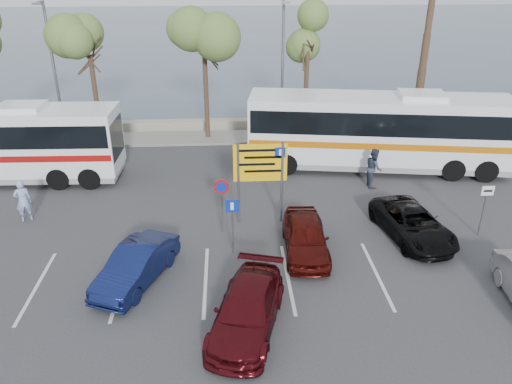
{
  "coord_description": "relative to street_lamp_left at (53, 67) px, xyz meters",
  "views": [
    {
      "loc": [
        -0.31,
        -15.53,
        10.3
      ],
      "look_at": [
        0.81,
        3.0,
        1.49
      ],
      "focal_mm": 35.0,
      "sensor_mm": 36.0,
      "label": 1
    }
  ],
  "objects": [
    {
      "name": "tree_left",
      "position": [
        2.0,
        0.48,
        1.41
      ],
      "size": [
        3.2,
        3.2,
        7.2
      ],
      "color": "#382619",
      "rests_on": "kerb_strip"
    },
    {
      "name": "suv_black",
      "position": [
        17.0,
        -12.02,
        -3.98
      ],
      "size": [
        2.77,
        4.71,
        1.23
      ],
      "primitive_type": "imported",
      "rotation": [
        0.0,
        0.0,
        0.17
      ],
      "color": "black",
      "rests_on": "ground"
    },
    {
      "name": "seawall",
      "position": [
        10.0,
        2.48,
        -4.3
      ],
      "size": [
        48.0,
        0.8,
        0.6
      ],
      "primitive_type": "cube",
      "color": "gray",
      "rests_on": "ground"
    },
    {
      "name": "sign_taxi",
      "position": [
        19.8,
        -12.03,
        -3.18
      ],
      "size": [
        0.5,
        0.07,
        2.2
      ],
      "color": "slate",
      "rests_on": "ground"
    },
    {
      "name": "car_blue",
      "position": [
        6.44,
        -14.41,
        -3.94
      ],
      "size": [
        2.79,
        4.21,
        1.31
      ],
      "primitive_type": "imported",
      "rotation": [
        0.0,
        0.0,
        -0.39
      ],
      "color": "#0F1848",
      "rests_on": "ground"
    },
    {
      "name": "sign_no_stop",
      "position": [
        9.4,
        -11.13,
        -3.02
      ],
      "size": [
        0.6,
        0.08,
        2.35
      ],
      "color": "slate",
      "rests_on": "ground"
    },
    {
      "name": "car_maroon",
      "position": [
        10.15,
        -17.02,
        -3.96
      ],
      "size": [
        2.9,
        4.74,
        1.28
      ],
      "primitive_type": "imported",
      "rotation": [
        0.0,
        0.0,
        -0.27
      ],
      "color": "#490C11",
      "rests_on": "ground"
    },
    {
      "name": "tree_right",
      "position": [
        14.5,
        0.48,
        1.57
      ],
      "size": [
        3.2,
        3.2,
        7.4
      ],
      "color": "#382619",
      "rests_on": "kerb_strip"
    },
    {
      "name": "coach_bus_right",
      "position": [
        17.5,
        -4.77,
        -2.68
      ],
      "size": [
        13.57,
        4.81,
        4.14
      ],
      "color": "white",
      "rests_on": "ground"
    },
    {
      "name": "ground",
      "position": [
        10.0,
        -13.52,
        -4.6
      ],
      "size": [
        120.0,
        120.0,
        0.0
      ],
      "primitive_type": "plane",
      "color": "#363639",
      "rests_on": "ground"
    },
    {
      "name": "car_red",
      "position": [
        12.55,
        -12.87,
        -3.91
      ],
      "size": [
        1.82,
        4.1,
        1.37
      ],
      "primitive_type": "imported",
      "rotation": [
        0.0,
        0.0,
        -0.05
      ],
      "color": "#450D09",
      "rests_on": "ground"
    },
    {
      "name": "street_lamp_left",
      "position": [
        0.0,
        0.0,
        0.0
      ],
      "size": [
        0.45,
        1.15,
        8.01
      ],
      "color": "slate",
      "rests_on": "kerb_strip"
    },
    {
      "name": "kerb_strip",
      "position": [
        10.0,
        0.48,
        -4.52
      ],
      "size": [
        44.0,
        2.4,
        0.15
      ],
      "primitive_type": "cube",
      "color": "gray",
      "rests_on": "ground"
    },
    {
      "name": "sign_parking",
      "position": [
        9.8,
        -12.73,
        -3.13
      ],
      "size": [
        0.5,
        0.07,
        2.25
      ],
      "color": "slate",
      "rests_on": "ground"
    },
    {
      "name": "sea",
      "position": [
        10.0,
        46.48,
        -4.59
      ],
      "size": [
        140.0,
        140.0,
        0.0
      ],
      "primitive_type": "plane",
      "color": "#384B5A",
      "rests_on": "ground"
    },
    {
      "name": "tree_mid",
      "position": [
        8.5,
        0.48,
        2.06
      ],
      "size": [
        3.2,
        3.2,
        8.0
      ],
      "color": "#382619",
      "rests_on": "kerb_strip"
    },
    {
      "name": "pedestrian_far",
      "position": [
        16.77,
        -7.02,
        -3.63
      ],
      "size": [
        0.76,
        0.96,
        1.93
      ],
      "primitive_type": "imported",
      "rotation": [
        0.0,
        0.0,
        1.54
      ],
      "color": "#353D4F",
      "rests_on": "ground"
    },
    {
      "name": "lane_markings",
      "position": [
        8.86,
        -14.52,
        -4.6
      ],
      "size": [
        12.02,
        4.2,
        0.01
      ],
      "primitive_type": null,
      "color": "silver",
      "rests_on": "ground"
    },
    {
      "name": "street_lamp_right",
      "position": [
        13.0,
        0.0,
        0.0
      ],
      "size": [
        0.45,
        1.15,
        8.01
      ],
      "color": "slate",
      "rests_on": "kerb_strip"
    },
    {
      "name": "direction_sign",
      "position": [
        11.0,
        -10.32,
        -2.17
      ],
      "size": [
        2.2,
        0.12,
        3.6
      ],
      "color": "slate",
      "rests_on": "ground"
    },
    {
      "name": "pedestrian_near",
      "position": [
        1.0,
        -9.62,
        -3.66
      ],
      "size": [
        0.8,
        0.67,
        1.87
      ],
      "primitive_type": "imported",
      "rotation": [
        0.0,
        0.0,
        3.52
      ],
      "color": "#94AAD8",
      "rests_on": "ground"
    }
  ]
}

